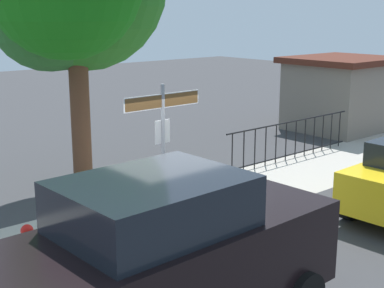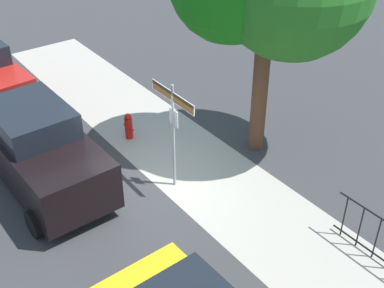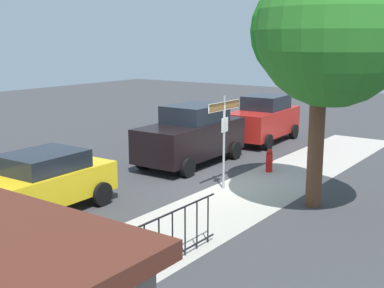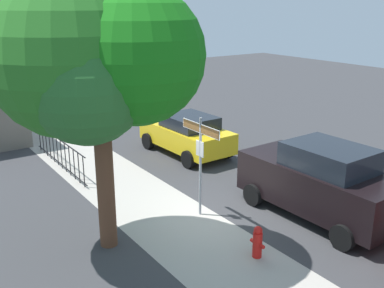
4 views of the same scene
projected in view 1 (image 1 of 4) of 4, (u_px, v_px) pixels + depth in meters
ground_plane at (166, 244)px, 9.68m from camera, size 60.00×60.00×0.00m
sidewalk_strip at (202, 201)px, 11.91m from camera, size 24.00×2.60×0.00m
street_sign at (163, 129)px, 9.69m from camera, size 1.62×0.07×2.76m
car_black at (168, 257)px, 6.78m from camera, size 4.52×2.14×2.09m
iron_fence at (291, 139)px, 15.18m from camera, size 4.97×0.04×1.07m
utility_shed at (341, 93)px, 18.97m from camera, size 3.54×3.13×2.48m
fire_hydrant at (28, 248)px, 8.59m from camera, size 0.42×0.22×0.78m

